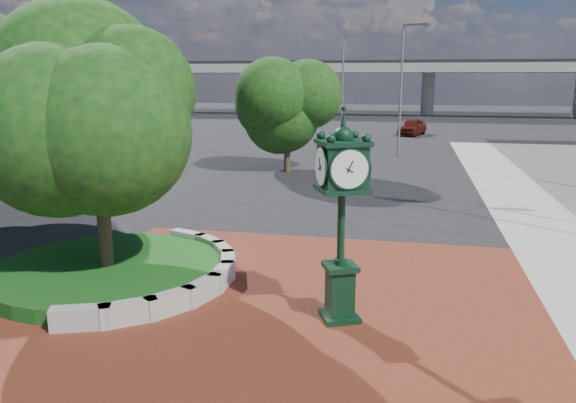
# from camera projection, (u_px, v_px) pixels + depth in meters

# --- Properties ---
(ground) EXTENTS (200.00, 200.00, 0.00)m
(ground) POSITION_uv_depth(u_px,v_px,m) (290.00, 293.00, 14.01)
(ground) COLOR black
(ground) RESTS_ON ground
(plaza) EXTENTS (12.00, 12.00, 0.04)m
(plaza) POSITION_uv_depth(u_px,v_px,m) (281.00, 308.00, 13.05)
(plaza) COLOR maroon
(plaza) RESTS_ON ground
(planter_wall) EXTENTS (2.96, 6.77, 0.54)m
(planter_wall) POSITION_uv_depth(u_px,v_px,m) (188.00, 275.00, 14.51)
(planter_wall) COLOR #9E9B93
(planter_wall) RESTS_ON ground
(grass_bed) EXTENTS (6.10, 6.10, 0.40)m
(grass_bed) POSITION_uv_depth(u_px,v_px,m) (108.00, 271.00, 15.00)
(grass_bed) COLOR #184F16
(grass_bed) RESTS_ON ground
(overpass) EXTENTS (90.00, 12.00, 7.50)m
(overpass) POSITION_uv_depth(u_px,v_px,m) (391.00, 68.00, 79.42)
(overpass) COLOR #9E9B93
(overpass) RESTS_ON ground
(tree_planter) EXTENTS (5.20, 5.20, 6.33)m
(tree_planter) POSITION_uv_depth(u_px,v_px,m) (98.00, 140.00, 14.23)
(tree_planter) COLOR #38281C
(tree_planter) RESTS_ON ground
(tree_street) EXTENTS (4.40, 4.40, 5.45)m
(tree_street) POSITION_uv_depth(u_px,v_px,m) (287.00, 114.00, 31.31)
(tree_street) COLOR #38281C
(tree_street) RESTS_ON ground
(post_clock) EXTENTS (1.21, 1.21, 4.64)m
(post_clock) POSITION_uv_depth(u_px,v_px,m) (342.00, 209.00, 11.90)
(post_clock) COLOR black
(post_clock) RESTS_ON ground
(parked_car) EXTENTS (3.03, 4.73, 1.50)m
(parked_car) POSITION_uv_depth(u_px,v_px,m) (412.00, 127.00, 52.02)
(parked_car) COLOR #4C130A
(parked_car) RESTS_ON ground
(street_lamp_near) EXTENTS (1.81, 0.96, 8.61)m
(street_lamp_near) POSITION_uv_depth(u_px,v_px,m) (404.00, 81.00, 36.81)
(street_lamp_near) COLOR slate
(street_lamp_near) RESTS_ON ground
(street_lamp_far) EXTENTS (2.01, 0.54, 9.00)m
(street_lamp_far) POSITION_uv_depth(u_px,v_px,m) (345.00, 77.00, 51.49)
(street_lamp_far) COLOR slate
(street_lamp_far) RESTS_ON ground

